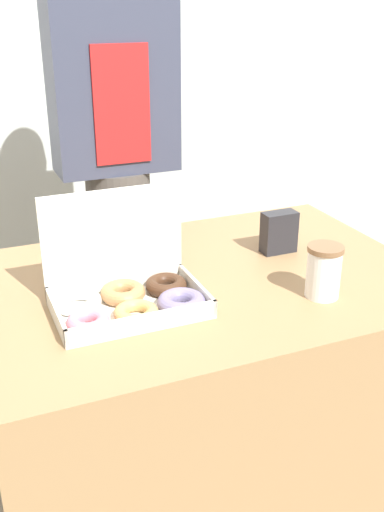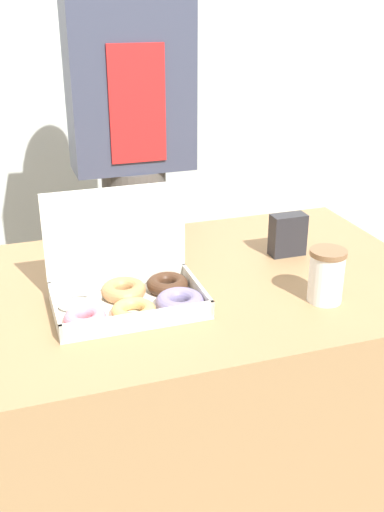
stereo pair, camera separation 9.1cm
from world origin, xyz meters
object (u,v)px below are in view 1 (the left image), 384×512
(napkin_holder, at_px, (279,232))
(person_customer, at_px, (116,154))
(donut_box, at_px, (129,293))
(coffee_cup, at_px, (324,271))

(napkin_holder, xyz_separation_m, person_customer, (-0.29, 0.55, 0.12))
(donut_box, distance_m, napkin_holder, 0.49)
(coffee_cup, height_order, napkin_holder, coffee_cup)
(donut_box, xyz_separation_m, napkin_holder, (0.47, 0.15, 0.02))
(donut_box, relative_size, person_customer, 0.22)
(donut_box, xyz_separation_m, person_customer, (0.18, 0.70, 0.14))
(donut_box, height_order, coffee_cup, donut_box)
(person_customer, bearing_deg, napkin_holder, -62.02)
(coffee_cup, height_order, person_customer, person_customer)
(donut_box, bearing_deg, coffee_cup, -15.40)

